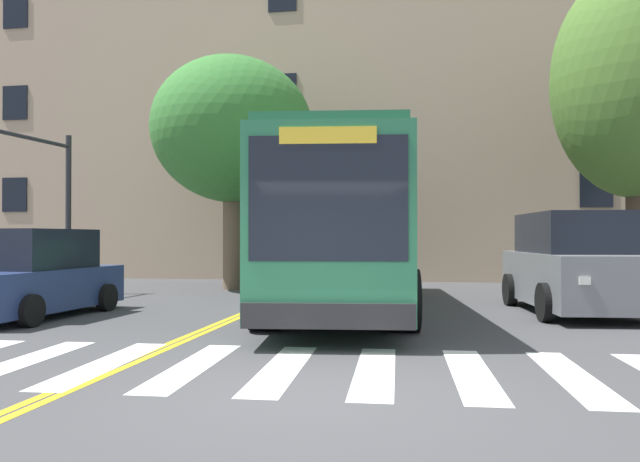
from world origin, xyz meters
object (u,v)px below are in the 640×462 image
street_tree_curbside_large (636,82)px  street_tree_curbside_small (234,131)px  city_bus (340,227)px  traffic_light_far_corner (19,177)px  car_navy_near_lane (36,277)px  car_grey_far_lane (575,265)px

street_tree_curbside_large → street_tree_curbside_small: (-11.60, 0.96, -0.84)m
city_bus → street_tree_curbside_small: (-4.06, 4.82, 3.13)m
traffic_light_far_corner → street_tree_curbside_large: 16.48m
street_tree_curbside_small → car_navy_near_lane: bearing=-104.5°
street_tree_curbside_large → street_tree_curbside_small: bearing=175.3°
city_bus → street_tree_curbside_small: size_ratio=1.54×
car_navy_near_lane → street_tree_curbside_small: street_tree_curbside_small is taller
city_bus → traffic_light_far_corner: 8.42m
car_navy_near_lane → street_tree_curbside_small: bearing=75.5°
city_bus → car_navy_near_lane: bearing=-157.1°
city_bus → street_tree_curbside_small: 7.03m
car_grey_far_lane → street_tree_curbside_large: (2.45, 3.83, 4.80)m
city_bus → traffic_light_far_corner: size_ratio=2.49×
city_bus → street_tree_curbside_large: street_tree_curbside_large is taller
traffic_light_far_corner → street_tree_curbside_large: size_ratio=0.50×
city_bus → street_tree_curbside_large: size_ratio=1.25×
car_navy_near_lane → street_tree_curbside_small: 8.64m
car_grey_far_lane → street_tree_curbside_large: street_tree_curbside_large is taller
street_tree_curbside_small → traffic_light_far_corner: bearing=-133.1°
city_bus → traffic_light_far_corner: traffic_light_far_corner is taller
car_navy_near_lane → city_bus: bearing=22.9°
car_grey_far_lane → city_bus: bearing=-179.6°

